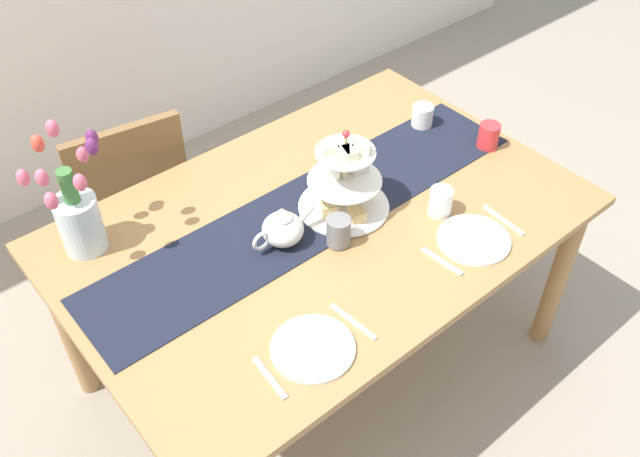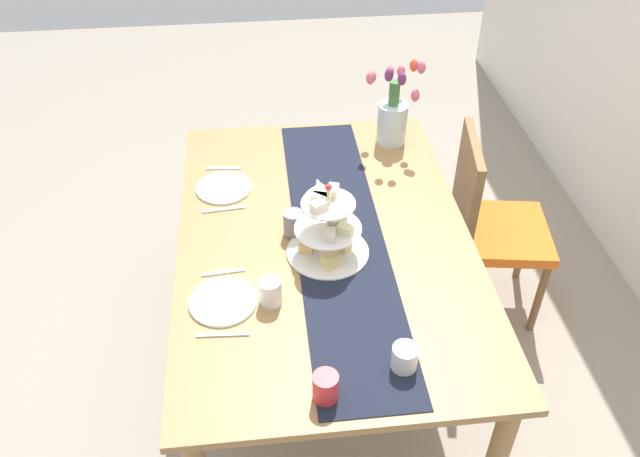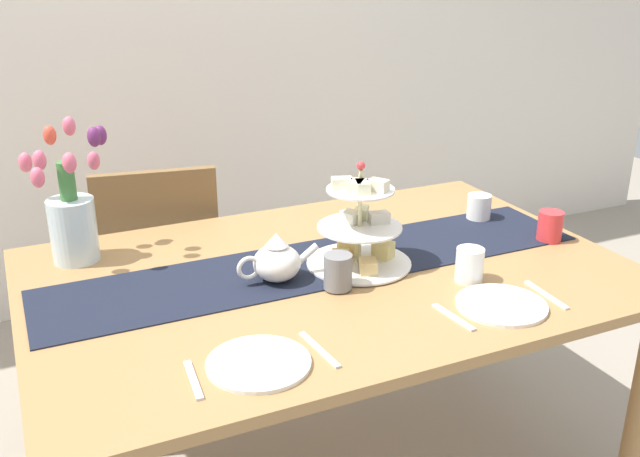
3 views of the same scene
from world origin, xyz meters
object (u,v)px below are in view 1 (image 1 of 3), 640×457
chair_left (130,201)px  tiered_cake_stand (345,184)px  dining_table (322,240)px  tulip_vase (77,213)px  mug_white_text (441,202)px  mug_orange (488,136)px  knife_right (503,220)px  dinner_plate_right (474,240)px  knife_left (353,321)px  fork_left (270,378)px  teapot (282,228)px  dinner_plate_left (313,348)px  cream_jug (422,116)px  fork_right (442,261)px  mug_grey (339,231)px

chair_left → tiered_cake_stand: size_ratio=2.99×
dining_table → chair_left: 0.86m
chair_left → tulip_vase: tulip_vase is taller
mug_white_text → mug_orange: (0.40, 0.14, 0.00)m
dining_table → knife_right: (0.45, -0.38, 0.10)m
dining_table → dinner_plate_right: 0.49m
dining_table → knife_left: size_ratio=9.78×
knife_right → fork_left: bearing=180.0°
teapot → mug_white_text: 0.52m
knife_right → mug_white_text: mug_white_text is taller
dinner_plate_right → chair_left: bearing=118.5°
tiered_cake_stand → knife_left: bearing=-128.4°
chair_left → knife_right: size_ratio=5.35×
dinner_plate_right → tulip_vase: bearing=141.1°
tulip_vase → mug_orange: 1.43m
mug_orange → dinner_plate_left: bearing=-164.5°
dining_table → cream_jug: 0.67m
cream_jug → fork_left: size_ratio=0.57×
tulip_vase → mug_orange: tulip_vase is taller
fork_left → mug_orange: (1.21, 0.30, 0.04)m
tiered_cake_stand → cream_jug: (0.54, 0.16, -0.06)m
cream_jug → fork_right: bearing=-131.2°
fork_right → mug_orange: (0.56, 0.30, 0.04)m
mug_white_text → mug_orange: bearing=18.8°
fork_right → mug_orange: bearing=27.9°
tiered_cake_stand → cream_jug: bearing=17.1°
teapot → knife_right: (0.61, -0.38, -0.06)m
dinner_plate_left → fork_right: bearing=0.0°
mug_white_text → mug_orange: same height
teapot → cream_jug: size_ratio=2.80×
mug_grey → dining_table: bearing=74.7°
dining_table → fork_left: fork_left is taller
tiered_cake_stand → cream_jug: 0.57m
tiered_cake_stand → fork_right: bearing=-80.9°
teapot → tulip_vase: size_ratio=0.59×
dining_table → mug_orange: bearing=-6.5°
dinner_plate_right → mug_orange: bearing=35.5°
chair_left → dinner_plate_left: (-0.03, -1.15, 0.26)m
mug_orange → knife_left: bearing=-162.2°
teapot → fork_right: 0.50m
cream_jug → fork_left: bearing=-154.2°
chair_left → fork_right: 1.28m
fork_left → mug_white_text: (0.81, 0.16, 0.04)m
chair_left → fork_right: chair_left is taller
cream_jug → mug_grey: size_ratio=0.89×
tiered_cake_stand → dinner_plate_left: tiered_cake_stand is taller
tiered_cake_stand → knife_right: size_ratio=1.79×
fork_left → mug_white_text: mug_white_text is taller
chair_left → tulip_vase: (-0.31, -0.40, 0.39)m
tulip_vase → teapot: bearing=-38.3°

